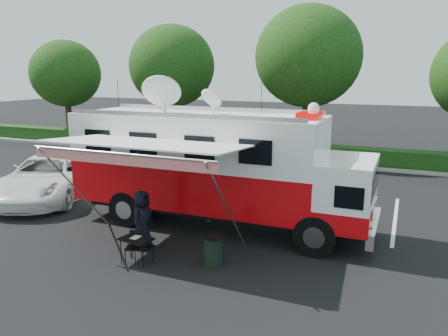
# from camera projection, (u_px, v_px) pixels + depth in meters

# --- Properties ---
(ground_plane) EXTENTS (120.00, 120.00, 0.00)m
(ground_plane) POSITION_uv_depth(u_px,v_px,m) (218.00, 226.00, 14.76)
(ground_plane) COLOR black
(ground_plane) RESTS_ON ground
(back_border) EXTENTS (60.00, 6.14, 8.87)m
(back_border) POSITION_uv_depth(u_px,v_px,m) (327.00, 73.00, 24.85)
(back_border) COLOR #9E998E
(back_border) RESTS_ON ground_plane
(stall_lines) EXTENTS (24.12, 5.50, 0.01)m
(stall_lines) POSITION_uv_depth(u_px,v_px,m) (237.00, 200.00, 17.65)
(stall_lines) COLOR silver
(stall_lines) RESTS_ON ground_plane
(command_truck) EXTENTS (9.99, 2.75, 4.80)m
(command_truck) POSITION_uv_depth(u_px,v_px,m) (216.00, 166.00, 14.35)
(command_truck) COLOR black
(command_truck) RESTS_ON ground_plane
(awning) EXTENTS (5.45, 2.81, 3.29)m
(awning) POSITION_uv_depth(u_px,v_px,m) (143.00, 147.00, 11.90)
(awning) COLOR silver
(awning) RESTS_ON ground_plane
(white_suv) EXTENTS (5.08, 6.93, 1.75)m
(white_suv) POSITION_uv_depth(u_px,v_px,m) (51.00, 197.00, 18.11)
(white_suv) COLOR white
(white_suv) RESTS_ON ground_plane
(person) EXTENTS (0.59, 0.88, 1.75)m
(person) POSITION_uv_depth(u_px,v_px,m) (143.00, 247.00, 12.94)
(person) COLOR black
(person) RESTS_ON ground_plane
(folding_table) EXTENTS (0.94, 0.73, 0.73)m
(folding_table) POSITION_uv_depth(u_px,v_px,m) (136.00, 240.00, 11.72)
(folding_table) COLOR black
(folding_table) RESTS_ON ground_plane
(folding_chair) EXTENTS (0.51, 0.53, 0.84)m
(folding_chair) POSITION_uv_depth(u_px,v_px,m) (135.00, 243.00, 11.98)
(folding_chair) COLOR black
(folding_chair) RESTS_ON ground_plane
(trash_bin) EXTENTS (0.55, 0.55, 0.83)m
(trash_bin) POSITION_uv_depth(u_px,v_px,m) (213.00, 251.00, 11.65)
(trash_bin) COLOR black
(trash_bin) RESTS_ON ground_plane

